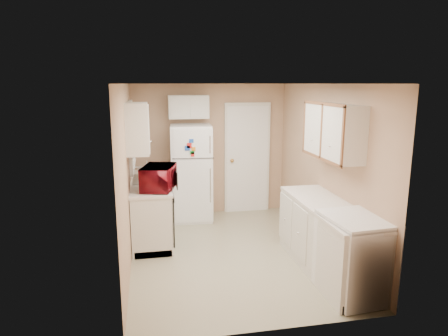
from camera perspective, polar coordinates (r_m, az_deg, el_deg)
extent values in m
plane|color=#BBB494|center=(5.92, 0.92, -11.97)|extent=(3.80, 3.80, 0.00)
plane|color=white|center=(5.41, 1.01, 11.96)|extent=(3.80, 3.80, 0.00)
plane|color=tan|center=(5.44, -13.65, -1.13)|extent=(3.80, 3.80, 0.00)
plane|color=tan|center=(5.97, 14.23, 0.01)|extent=(3.80, 3.80, 0.00)
plane|color=tan|center=(7.37, -2.03, 2.60)|extent=(2.80, 2.80, 0.00)
plane|color=tan|center=(3.76, 6.86, -6.74)|extent=(2.80, 2.80, 0.00)
cube|color=silver|center=(6.49, -10.30, -5.70)|extent=(0.60, 1.80, 0.90)
cube|color=black|center=(5.92, -7.42, -6.97)|extent=(0.03, 0.58, 0.72)
cube|color=gray|center=(6.53, -10.45, -1.88)|extent=(0.54, 0.74, 0.16)
imported|color=maroon|center=(5.83, -9.29, -1.58)|extent=(0.69, 0.49, 0.41)
imported|color=silver|center=(6.96, -10.94, 0.14)|extent=(0.10, 0.11, 0.21)
cube|color=silver|center=(6.40, -13.03, 4.48)|extent=(0.10, 0.98, 1.08)
cube|color=silver|center=(5.55, -12.30, 5.48)|extent=(0.30, 0.45, 0.70)
cube|color=white|center=(7.10, -4.67, -0.67)|extent=(0.75, 0.73, 1.70)
cube|color=silver|center=(7.09, -5.12, 8.69)|extent=(0.70, 0.30, 0.40)
cube|color=white|center=(7.50, 3.32, 1.36)|extent=(0.86, 0.06, 2.08)
cube|color=silver|center=(5.37, 14.47, -9.73)|extent=(0.60, 2.00, 0.90)
cube|color=white|center=(4.88, 18.13, -11.88)|extent=(0.69, 0.83, 0.95)
cube|color=silver|center=(5.37, 15.33, 5.13)|extent=(0.30, 1.20, 0.70)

